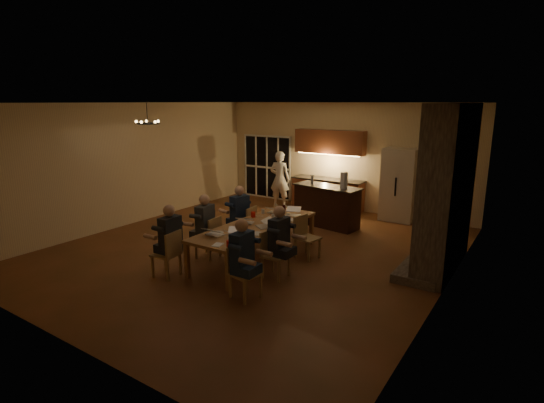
{
  "coord_description": "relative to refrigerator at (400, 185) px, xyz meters",
  "views": [
    {
      "loc": [
        5.28,
        -7.29,
        3.23
      ],
      "look_at": [
        0.25,
        0.3,
        1.07
      ],
      "focal_mm": 28.0,
      "sensor_mm": 36.0,
      "label": 1
    }
  ],
  "objects": [
    {
      "name": "plate_far",
      "position": [
        -1.1,
        -3.94,
        -0.24
      ],
      "size": [
        0.22,
        0.22,
        0.02
      ],
      "primitive_type": "cylinder",
      "color": "silver",
      "rests_on": "dining_table"
    },
    {
      "name": "kitchenette",
      "position": [
        -2.2,
        0.05,
        0.2
      ],
      "size": [
        2.24,
        0.68,
        2.4
      ],
      "primitive_type": null,
      "color": "maroon",
      "rests_on": "ground"
    },
    {
      "name": "can_silver",
      "position": [
        -1.46,
        -5.31,
        -0.19
      ],
      "size": [
        0.06,
        0.06,
        0.12
      ],
      "primitive_type": "cylinder",
      "color": "#B2B2B7",
      "rests_on": "dining_table"
    },
    {
      "name": "person_left_near",
      "position": [
        -2.37,
        -6.2,
        -0.31
      ],
      "size": [
        0.62,
        0.62,
        1.38
      ],
      "primitive_type": null,
      "rotation": [
        0.0,
        0.0,
        -1.54
      ],
      "color": "#202329",
      "rests_on": "ground"
    },
    {
      "name": "plate_left",
      "position": [
        -1.82,
        -5.53,
        -0.24
      ],
      "size": [
        0.27,
        0.27,
        0.02
      ],
      "primitive_type": "cylinder",
      "color": "silver",
      "rests_on": "dining_table"
    },
    {
      "name": "mug_mid",
      "position": [
        -1.47,
        -4.06,
        -0.2
      ],
      "size": [
        0.08,
        0.08,
        0.1
      ],
      "primitive_type": "cylinder",
      "color": "silver",
      "rests_on": "dining_table"
    },
    {
      "name": "bar_island",
      "position": [
        -1.4,
        -1.61,
        -0.46
      ],
      "size": [
        1.89,
        0.93,
        1.08
      ],
      "primitive_type": "cube",
      "rotation": [
        0.0,
        0.0,
        -0.14
      ],
      "color": "black",
      "rests_on": "ground"
    },
    {
      "name": "french_doors",
      "position": [
        -4.6,
        0.32,
        0.05
      ],
      "size": [
        1.86,
        0.08,
        2.1
      ],
      "primitive_type": "cube",
      "color": "black",
      "rests_on": "ground"
    },
    {
      "name": "plate_near",
      "position": [
        -1.14,
        -5.15,
        -0.24
      ],
      "size": [
        0.27,
        0.27,
        0.02
      ],
      "primitive_type": "cylinder",
      "color": "silver",
      "rests_on": "dining_table"
    },
    {
      "name": "mug_back",
      "position": [
        -1.92,
        -3.81,
        -0.2
      ],
      "size": [
        0.07,
        0.07,
        0.1
      ],
      "primitive_type": "cylinder",
      "color": "silver",
      "rests_on": "dining_table"
    },
    {
      "name": "left_wall",
      "position": [
        -5.92,
        -4.15,
        0.6
      ],
      "size": [
        0.04,
        9.0,
        3.2
      ],
      "primitive_type": "cube",
      "color": "#C5AC8B",
      "rests_on": "ground"
    },
    {
      "name": "chandelier",
      "position": [
        -4.23,
        -4.98,
        1.75
      ],
      "size": [
        0.53,
        0.53,
        0.03
      ],
      "primitive_type": "torus",
      "color": "black",
      "rests_on": "ceiling"
    },
    {
      "name": "laptop_d",
      "position": [
        -1.31,
        -4.69,
        -0.14
      ],
      "size": [
        0.42,
        0.41,
        0.23
      ],
      "primitive_type": null,
      "rotation": [
        0.0,
        0.0,
        -0.56
      ],
      "color": "silver",
      "rests_on": "dining_table"
    },
    {
      "name": "back_wall",
      "position": [
        -1.9,
        0.37,
        0.6
      ],
      "size": [
        8.0,
        0.04,
        3.2
      ],
      "primitive_type": "cube",
      "color": "#C5AC8B",
      "rests_on": "ground"
    },
    {
      "name": "redcup_mid",
      "position": [
        -1.92,
        -4.18,
        -0.19
      ],
      "size": [
        0.1,
        0.1,
        0.12
      ],
      "primitive_type": "cylinder",
      "color": "red",
      "rests_on": "dining_table"
    },
    {
      "name": "person_right_mid",
      "position": [
        -0.63,
        -5.15,
        -0.31
      ],
      "size": [
        0.63,
        0.63,
        1.38
      ],
      "primitive_type": null,
      "rotation": [
        0.0,
        0.0,
        1.53
      ],
      "color": "#202329",
      "rests_on": "ground"
    },
    {
      "name": "chair_left_near",
      "position": [
        -2.43,
        -6.28,
        -0.55
      ],
      "size": [
        0.49,
        0.49,
        0.89
      ],
      "primitive_type": null,
      "rotation": [
        0.0,
        0.0,
        -1.45
      ],
      "color": "#A57B52",
      "rests_on": "ground"
    },
    {
      "name": "fireplace",
      "position": [
        1.8,
        -2.95,
        0.6
      ],
      "size": [
        0.58,
        2.5,
        3.2
      ],
      "primitive_type": "cube",
      "color": "#6F6457",
      "rests_on": "ground"
    },
    {
      "name": "chair_right_near",
      "position": [
        -0.63,
        -6.2,
        -0.55
      ],
      "size": [
        0.52,
        0.52,
        0.89
      ],
      "primitive_type": null,
      "rotation": [
        0.0,
        0.0,
        1.37
      ],
      "color": "#A57B52",
      "rests_on": "ground"
    },
    {
      "name": "person_left_far",
      "position": [
        -2.39,
        -4.06,
        -0.31
      ],
      "size": [
        0.71,
        0.71,
        1.38
      ],
      "primitive_type": null,
      "rotation": [
        0.0,
        0.0,
        -1.78
      ],
      "color": "#1B2E45",
      "rests_on": "ground"
    },
    {
      "name": "bar_blender",
      "position": [
        -0.9,
        -1.69,
        0.29
      ],
      "size": [
        0.17,
        0.17,
        0.42
      ],
      "primitive_type": "cube",
      "rotation": [
        0.0,
        0.0,
        -0.32
      ],
      "color": "silver",
      "rests_on": "bar_island"
    },
    {
      "name": "person_right_near",
      "position": [
        -0.68,
        -6.21,
        -0.31
      ],
      "size": [
        0.61,
        0.61,
        1.38
      ],
      "primitive_type": null,
      "rotation": [
        0.0,
        0.0,
        1.59
      ],
      "color": "#1B2E45",
      "rests_on": "ground"
    },
    {
      "name": "laptop_f",
      "position": [
        -1.26,
        -3.59,
        -0.14
      ],
      "size": [
        0.4,
        0.38,
        0.23
      ],
      "primitive_type": null,
      "rotation": [
        0.0,
        0.0,
        0.37
      ],
      "color": "silver",
      "rests_on": "dining_table"
    },
    {
      "name": "redcup_near",
      "position": [
        -1.12,
        -6.0,
        -0.19
      ],
      "size": [
        0.1,
        0.1,
        0.12
      ],
      "primitive_type": "cylinder",
      "color": "red",
      "rests_on": "dining_table"
    },
    {
      "name": "laptop_e",
      "position": [
        -1.71,
        -3.6,
        -0.14
      ],
      "size": [
        0.35,
        0.31,
        0.23
      ],
      "primitive_type": null,
      "rotation": [
        0.0,
        0.0,
        3.26
      ],
      "color": "silver",
      "rests_on": "dining_table"
    },
    {
      "name": "chair_right_mid",
      "position": [
        -0.67,
        -5.2,
        -0.55
      ],
      "size": [
        0.44,
        0.44,
        0.89
      ],
      "primitive_type": null,
      "rotation": [
        0.0,
        0.0,
        1.58
      ],
      "color": "#A57B52",
      "rests_on": "ground"
    },
    {
      "name": "chair_left_far",
      "position": [
        -2.34,
        -3.97,
        -0.55
      ],
      "size": [
        0.48,
        0.48,
        0.89
      ],
      "primitive_type": null,
      "rotation": [
        0.0,
        0.0,
        -1.47
      ],
      "color": "#A57B52",
      "rests_on": "ground"
    },
    {
      "name": "refrigerator",
      "position": [
        0.0,
        0.0,
        0.0
      ],
      "size": [
        0.9,
        0.68,
        2.0
      ],
      "primitive_type": "cube",
      "color": "beige",
      "rests_on": "ground"
    },
    {
      "name": "chair_right_far",
      "position": [
        -0.67,
        -3.97,
        -0.55
      ],
      "size": [
        0.51,
        0.51,
        0.89
      ],
      "primitive_type": null,
      "rotation": [
        0.0,
        0.0,
        1.38
      ],
      "color": "#A57B52",
      "rests_on": "ground"
    },
    {
      "name": "notepad",
      "position": [
        -1.35,
        -6.04,
        -0.24
      ],
      "size": [
        0.21,
        0.25,
        0.01
      ],
      "primitive_type": "cube",
      "rotation": [
        0.0,
        0.0,
        0.27
      ],
      "color": "white",
      "rests_on": "dining_table"
    },
    {
      "name": "mug_front",
      "position": [
        -1.62,
        -5.04,
        -0.2
      ],
      "size": [
        0.07,
        0.07,
        0.1
      ],
      "primitive_type": "cylinder",
      "color": "silver",
      "rests_on": "dining_table"
    },
    {
      "name": "standing_person",
      "position": [
        -3.58,
        -0.5,
        -0.13
      ],
      "size": [
        0.7,
        0.53,
        1.75
      ],
      "primitive_type": "imported",
      "rotation": [
        0.0,
        0.0,
        3.33
      ],
      "color": "silver",
      "rests_on": "ground"
    },
    {
      "name": "floor",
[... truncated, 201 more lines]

